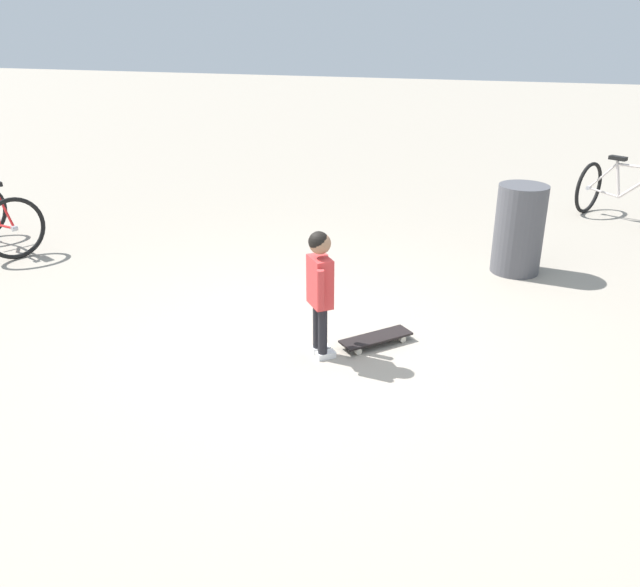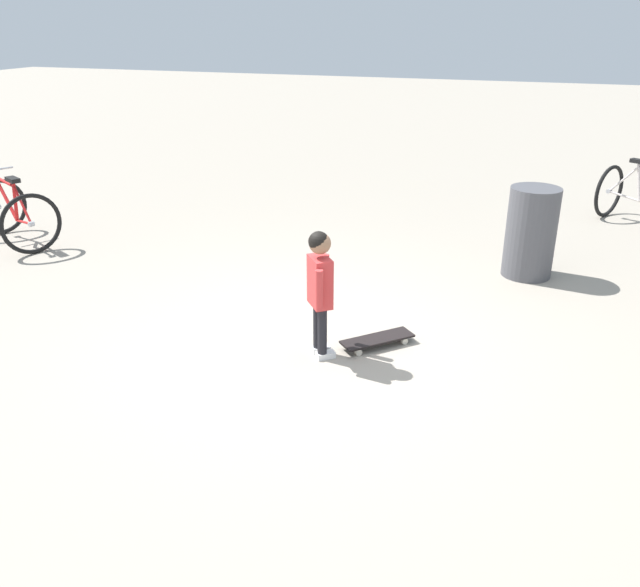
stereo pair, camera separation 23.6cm
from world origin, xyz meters
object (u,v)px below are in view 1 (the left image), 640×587
child_person (320,281)px  skateboard (376,338)px  bicycle_mid (626,193)px  trash_bin (519,229)px

child_person → skateboard: size_ratio=1.81×
bicycle_mid → trash_bin: (2.39, -1.34, 0.09)m
skateboard → trash_bin: trash_bin is taller
bicycle_mid → trash_bin: size_ratio=1.35×
bicycle_mid → trash_bin: 2.75m
child_person → trash_bin: 2.84m
skateboard → bicycle_mid: bearing=151.7°
child_person → bicycle_mid: (-4.82, 2.82, -0.28)m
child_person → bicycle_mid: size_ratio=0.83×
skateboard → trash_bin: (-2.11, 1.08, 0.42)m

